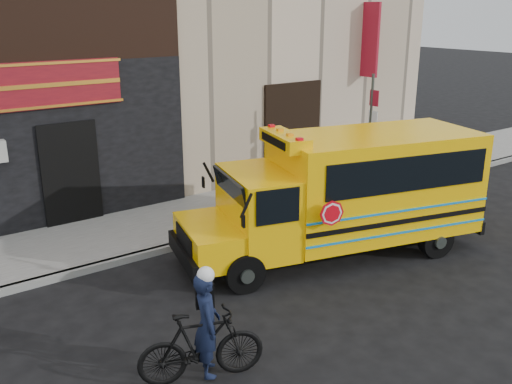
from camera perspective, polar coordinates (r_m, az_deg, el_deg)
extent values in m
plane|color=black|center=(12.47, 5.01, -7.70)|extent=(120.00, 120.00, 0.00)
cube|color=gray|center=(14.34, -1.73, -3.77)|extent=(40.00, 0.20, 0.15)
cube|color=slate|center=(15.53, -4.82, -2.08)|extent=(40.00, 3.00, 0.15)
cube|color=black|center=(15.04, -18.07, 1.70)|extent=(1.30, 0.10, 2.50)
cube|color=maroon|center=(19.84, 11.37, 14.67)|extent=(0.10, 0.70, 2.40)
cylinder|color=black|center=(11.35, -1.14, -8.11)|extent=(0.84, 0.47, 0.80)
cylinder|color=black|center=(12.99, -4.07, -4.65)|extent=(0.84, 0.47, 0.80)
cylinder|color=black|center=(13.50, 17.55, -4.59)|extent=(0.84, 0.47, 0.80)
cylinder|color=black|center=(14.91, 13.05, -2.05)|extent=(0.84, 0.47, 0.80)
cube|color=#FFB905|center=(11.88, -4.80, -4.82)|extent=(1.46, 2.18, 0.70)
cube|color=black|center=(11.85, -7.33, -6.29)|extent=(0.62, 2.02, 0.35)
cube|color=#FFB905|center=(12.03, 0.16, -1.90)|extent=(1.68, 2.33, 1.70)
cube|color=black|center=(11.71, -2.43, -0.40)|extent=(0.50, 1.76, 0.90)
cube|color=#FFB905|center=(13.19, 11.76, 0.99)|extent=(4.90, 3.23, 2.25)
cube|color=black|center=(14.85, 18.92, -2.05)|extent=(0.65, 2.16, 0.30)
cube|color=black|center=(12.24, 15.09, 1.76)|extent=(3.79, 0.99, 0.75)
cube|color=#FFB905|center=(11.83, 2.88, 5.22)|extent=(0.87, 1.67, 0.28)
cylinder|color=red|center=(11.26, 7.59, -2.12)|extent=(0.51, 0.16, 0.52)
cylinder|color=#434B45|center=(16.98, 11.29, 5.46)|extent=(0.08, 0.08, 3.61)
cube|color=maroon|center=(16.72, 11.73, 9.18)|extent=(0.04, 0.32, 0.45)
cube|color=white|center=(16.81, 11.61, 7.29)|extent=(0.04, 0.32, 0.39)
imported|color=black|center=(8.85, -5.50, -15.09)|extent=(1.99, 1.16, 1.15)
imported|color=black|center=(8.80, -4.90, -13.32)|extent=(0.60, 0.71, 1.66)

